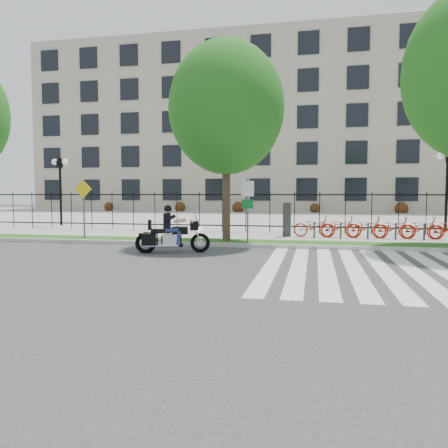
# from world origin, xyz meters

# --- Properties ---
(ground) EXTENTS (120.00, 120.00, 0.00)m
(ground) POSITION_xyz_m (0.00, 0.00, 0.00)
(ground) COLOR #333235
(ground) RESTS_ON ground
(curb) EXTENTS (60.00, 0.20, 0.15)m
(curb) POSITION_xyz_m (0.00, 4.10, 0.07)
(curb) COLOR #B1ADA7
(curb) RESTS_ON ground
(grass_verge) EXTENTS (60.00, 1.50, 0.15)m
(grass_verge) POSITION_xyz_m (0.00, 4.95, 0.07)
(grass_verge) COLOR #1F5B16
(grass_verge) RESTS_ON ground
(sidewalk) EXTENTS (60.00, 3.50, 0.15)m
(sidewalk) POSITION_xyz_m (0.00, 7.45, 0.07)
(sidewalk) COLOR gray
(sidewalk) RESTS_ON ground
(plaza) EXTENTS (80.00, 34.00, 0.10)m
(plaza) POSITION_xyz_m (0.00, 25.00, 0.05)
(plaza) COLOR gray
(plaza) RESTS_ON ground
(crosswalk_stripes) EXTENTS (5.70, 8.00, 0.01)m
(crosswalk_stripes) POSITION_xyz_m (4.83, 0.00, 0.01)
(crosswalk_stripes) COLOR silver
(crosswalk_stripes) RESTS_ON ground
(iron_fence) EXTENTS (30.00, 0.06, 2.00)m
(iron_fence) POSITION_xyz_m (0.00, 9.20, 1.15)
(iron_fence) COLOR black
(iron_fence) RESTS_ON sidewalk
(office_building) EXTENTS (60.00, 21.90, 20.15)m
(office_building) POSITION_xyz_m (0.00, 44.92, 9.97)
(office_building) COLOR #A19A82
(office_building) RESTS_ON ground
(lamp_post_left) EXTENTS (1.06, 0.70, 4.25)m
(lamp_post_left) POSITION_xyz_m (-12.00, 12.00, 3.21)
(lamp_post_left) COLOR black
(lamp_post_left) RESTS_ON ground
(lamp_post_right) EXTENTS (1.06, 0.70, 4.25)m
(lamp_post_right) POSITION_xyz_m (10.00, 12.00, 3.21)
(lamp_post_right) COLOR black
(lamp_post_right) RESTS_ON ground
(street_tree_1) EXTENTS (4.61, 4.61, 7.97)m
(street_tree_1) POSITION_xyz_m (-0.13, 4.95, 5.46)
(street_tree_1) COLOR #3A281F
(street_tree_1) RESTS_ON grass_verge
(bike_share_station) EXTENTS (8.87, 0.85, 1.50)m
(bike_share_station) POSITION_xyz_m (6.58, 7.20, 0.62)
(bike_share_station) COLOR #2D2D33
(bike_share_station) RESTS_ON sidewalk
(sign_pole_regulatory) EXTENTS (0.50, 0.09, 2.50)m
(sign_pole_regulatory) POSITION_xyz_m (0.79, 4.58, 1.74)
(sign_pole_regulatory) COLOR #59595B
(sign_pole_regulatory) RESTS_ON grass_verge
(sign_pole_warning) EXTENTS (0.78, 0.09, 2.49)m
(sign_pole_warning) POSITION_xyz_m (-6.24, 4.58, 1.74)
(sign_pole_warning) COLOR #59595B
(sign_pole_warning) RESTS_ON grass_verge
(motorcycle_rider) EXTENTS (2.54, 1.14, 2.01)m
(motorcycle_rider) POSITION_xyz_m (-1.48, 2.10, 0.67)
(motorcycle_rider) COLOR black
(motorcycle_rider) RESTS_ON ground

